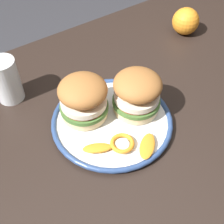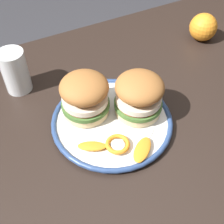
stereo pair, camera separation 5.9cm
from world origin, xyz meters
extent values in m
cube|color=black|center=(0.00, 0.00, 0.74)|extent=(1.48, 0.91, 0.03)
cube|color=black|center=(-0.68, -0.39, 0.36)|extent=(0.06, 0.06, 0.73)
cylinder|color=white|center=(0.04, -0.05, 0.76)|extent=(0.25, 0.25, 0.01)
torus|color=navy|center=(0.04, -0.05, 0.77)|extent=(0.28, 0.28, 0.01)
cylinder|color=white|center=(0.04, -0.05, 0.77)|extent=(0.19, 0.19, 0.00)
cylinder|color=beige|center=(0.09, -0.10, 0.79)|extent=(0.11, 0.11, 0.02)
cylinder|color=#477033|center=(0.09, -0.10, 0.80)|extent=(0.11, 0.11, 0.01)
cylinder|color=#BC3828|center=(0.09, -0.10, 0.81)|extent=(0.10, 0.10, 0.01)
cylinder|color=silver|center=(0.09, -0.10, 0.82)|extent=(0.10, 0.10, 0.01)
ellipsoid|color=#A36633|center=(0.09, -0.10, 0.85)|extent=(0.14, 0.14, 0.05)
cylinder|color=beige|center=(-0.02, -0.05, 0.79)|extent=(0.11, 0.11, 0.02)
cylinder|color=#477033|center=(-0.02, -0.05, 0.80)|extent=(0.11, 0.11, 0.01)
cylinder|color=#BC3828|center=(-0.02, -0.05, 0.81)|extent=(0.10, 0.10, 0.01)
cylinder|color=silver|center=(-0.02, -0.05, 0.82)|extent=(0.10, 0.10, 0.01)
ellipsoid|color=#A36633|center=(-0.02, -0.05, 0.85)|extent=(0.15, 0.15, 0.05)
torus|color=orange|center=(0.07, 0.02, 0.78)|extent=(0.07, 0.07, 0.01)
cylinder|color=#F4E5C6|center=(0.07, 0.02, 0.78)|extent=(0.03, 0.03, 0.00)
ellipsoid|color=orange|center=(0.03, 0.06, 0.78)|extent=(0.07, 0.07, 0.01)
ellipsoid|color=orange|center=(0.12, 0.00, 0.78)|extent=(0.06, 0.05, 0.01)
cylinder|color=white|center=(0.20, -0.27, 0.81)|extent=(0.06, 0.06, 0.11)
cylinder|color=silver|center=(0.20, -0.27, 0.79)|extent=(0.06, 0.06, 0.06)
sphere|color=orange|center=(-0.35, -0.23, 0.80)|extent=(0.08, 0.08, 0.08)
camera|label=1|loc=(0.30, 0.31, 1.29)|focal=48.17mm
camera|label=2|loc=(0.25, 0.34, 1.29)|focal=48.17mm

